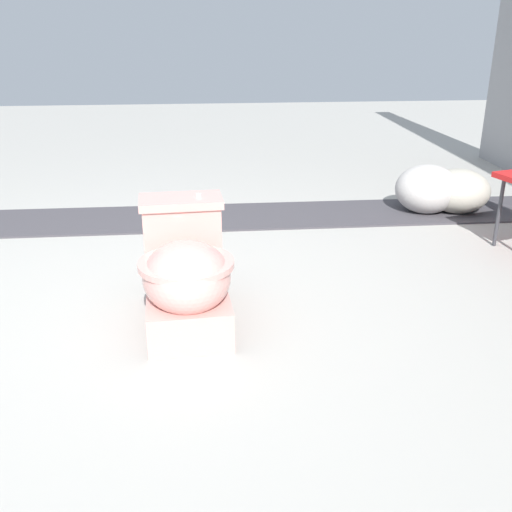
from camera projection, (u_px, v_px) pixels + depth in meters
The scene contains 5 objects.
ground_plane at pixel (163, 316), 2.68m from camera, with size 14.00×14.00×0.00m, color #A8A59E.
gravel_strip at pixel (249, 216), 3.99m from camera, with size 0.56×8.00×0.01m, color #423F44.
toilet at pixel (186, 276), 2.54m from camera, with size 0.66×0.42×0.52m.
boulder_near at pixel (458, 191), 4.04m from camera, with size 0.43×0.40×0.30m, color #ADA899.
boulder_far at pixel (427, 189), 4.03m from camera, with size 0.42×0.38×0.33m, color #B7B2AD.
Camera 1 is at (2.41, 0.19, 1.25)m, focal length 42.00 mm.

